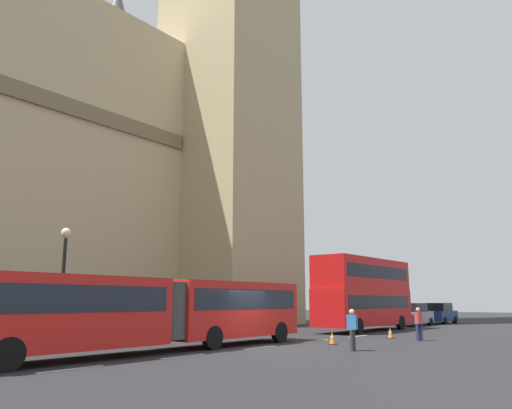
% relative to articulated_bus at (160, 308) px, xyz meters
% --- Properties ---
extents(ground_plane, '(160.00, 160.00, 0.00)m').
position_rel_articulated_bus_xyz_m(ground_plane, '(4.15, -1.99, -1.75)').
color(ground_plane, '#262628').
extents(lane_centre_marking, '(25.20, 0.16, 0.01)m').
position_rel_articulated_bus_xyz_m(lane_centre_marking, '(1.82, -1.99, -1.74)').
color(lane_centre_marking, silver).
rests_on(lane_centre_marking, ground_plane).
extents(articulated_bus, '(16.30, 2.54, 2.90)m').
position_rel_articulated_bus_xyz_m(articulated_bus, '(0.00, 0.00, 0.00)').
color(articulated_bus, red).
rests_on(articulated_bus, ground_plane).
extents(double_decker_bus, '(10.21, 2.54, 4.90)m').
position_rel_articulated_bus_xyz_m(double_decker_bus, '(18.30, 0.00, 0.96)').
color(double_decker_bus, red).
rests_on(double_decker_bus, ground_plane).
extents(sedan_lead, '(4.40, 1.86, 1.85)m').
position_rel_articulated_bus_xyz_m(sedan_lead, '(27.39, 0.18, -0.83)').
color(sedan_lead, gray).
rests_on(sedan_lead, ground_plane).
extents(sedan_trailing, '(4.40, 1.86, 1.85)m').
position_rel_articulated_bus_xyz_m(sedan_trailing, '(32.91, -0.11, -0.83)').
color(sedan_trailing, navy).
rests_on(sedan_trailing, ground_plane).
extents(traffic_cone_west, '(0.36, 0.36, 0.58)m').
position_rel_articulated_bus_xyz_m(traffic_cone_west, '(7.57, -3.64, -1.46)').
color(traffic_cone_west, black).
rests_on(traffic_cone_west, ground_plane).
extents(traffic_cone_middle, '(0.36, 0.36, 0.58)m').
position_rel_articulated_bus_xyz_m(traffic_cone_middle, '(12.94, -4.17, -1.46)').
color(traffic_cone_middle, black).
rests_on(traffic_cone_middle, ground_plane).
extents(street_lamp, '(0.44, 0.44, 5.27)m').
position_rel_articulated_bus_xyz_m(street_lamp, '(-1.78, 4.51, 1.31)').
color(street_lamp, black).
rests_on(street_lamp, ground_plane).
extents(pedestrian_near_cones, '(0.36, 0.43, 1.69)m').
position_rel_articulated_bus_xyz_m(pedestrian_near_cones, '(5.27, -5.96, -0.83)').
color(pedestrian_near_cones, '#333333').
rests_on(pedestrian_near_cones, ground_plane).
extents(pedestrian_by_kerb, '(0.44, 0.46, 1.69)m').
position_rel_articulated_bus_xyz_m(pedestrian_by_kerb, '(12.31, -6.05, -0.83)').
color(pedestrian_by_kerb, '#262D4C').
rests_on(pedestrian_by_kerb, ground_plane).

